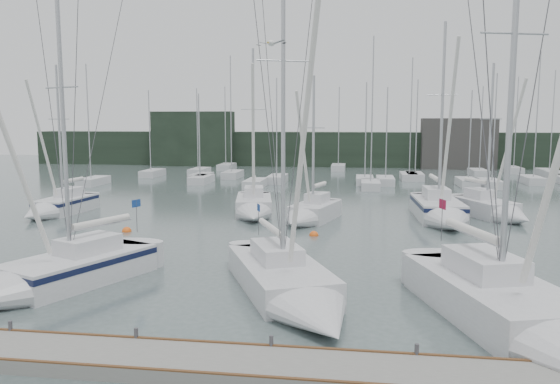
{
  "coord_description": "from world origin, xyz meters",
  "views": [
    {
      "loc": [
        4.33,
        -18.54,
        6.71
      ],
      "look_at": [
        0.95,
        5.0,
        3.58
      ],
      "focal_mm": 35.0,
      "sensor_mm": 36.0,
      "label": 1
    }
  ],
  "objects_px": {
    "sailboat_near_center": "(296,292)",
    "buoy_c": "(127,232)",
    "sailboat_near_right": "(532,323)",
    "buoy_b": "(314,236)",
    "sailboat_mid_e": "(496,211)",
    "sailboat_mid_a": "(56,207)",
    "sailboat_mid_c": "(308,215)",
    "sailboat_mid_d": "(442,213)",
    "sailboat_near_left": "(44,278)",
    "sailboat_mid_b": "(254,208)"
  },
  "relations": [
    {
      "from": "sailboat_near_center",
      "to": "buoy_c",
      "type": "xyz_separation_m",
      "value": [
        -11.71,
        11.84,
        -0.51
      ]
    },
    {
      "from": "sailboat_near_right",
      "to": "buoy_b",
      "type": "bearing_deg",
      "value": 101.02
    },
    {
      "from": "sailboat_near_right",
      "to": "sailboat_mid_e",
      "type": "height_order",
      "value": "sailboat_near_right"
    },
    {
      "from": "sailboat_mid_e",
      "to": "buoy_b",
      "type": "relative_size",
      "value": 20.81
    },
    {
      "from": "sailboat_mid_e",
      "to": "buoy_b",
      "type": "height_order",
      "value": "sailboat_mid_e"
    },
    {
      "from": "sailboat_near_right",
      "to": "buoy_b",
      "type": "relative_size",
      "value": 29.27
    },
    {
      "from": "sailboat_mid_a",
      "to": "sailboat_mid_e",
      "type": "distance_m",
      "value": 30.79
    },
    {
      "from": "sailboat_mid_c",
      "to": "sailboat_mid_d",
      "type": "xyz_separation_m",
      "value": [
        8.73,
        1.37,
        0.11
      ]
    },
    {
      "from": "sailboat_near_right",
      "to": "buoy_c",
      "type": "bearing_deg",
      "value": 126.5
    },
    {
      "from": "sailboat_mid_e",
      "to": "buoy_b",
      "type": "bearing_deg",
      "value": -172.1
    },
    {
      "from": "sailboat_mid_a",
      "to": "buoy_c",
      "type": "bearing_deg",
      "value": -28.95
    },
    {
      "from": "sailboat_near_right",
      "to": "sailboat_mid_a",
      "type": "distance_m",
      "value": 32.57
    },
    {
      "from": "buoy_b",
      "to": "buoy_c",
      "type": "distance_m",
      "value": 11.38
    },
    {
      "from": "sailboat_near_left",
      "to": "sailboat_near_center",
      "type": "xyz_separation_m",
      "value": [
        9.97,
        -0.18,
        -0.06
      ]
    },
    {
      "from": "sailboat_near_center",
      "to": "buoy_c",
      "type": "relative_size",
      "value": 26.37
    },
    {
      "from": "sailboat_near_left",
      "to": "sailboat_mid_a",
      "type": "bearing_deg",
      "value": 142.6
    },
    {
      "from": "sailboat_mid_c",
      "to": "buoy_b",
      "type": "bearing_deg",
      "value": -63.56
    },
    {
      "from": "sailboat_mid_c",
      "to": "buoy_c",
      "type": "height_order",
      "value": "sailboat_mid_c"
    },
    {
      "from": "sailboat_near_right",
      "to": "sailboat_mid_e",
      "type": "distance_m",
      "value": 22.18
    },
    {
      "from": "sailboat_mid_a",
      "to": "sailboat_mid_c",
      "type": "xyz_separation_m",
      "value": [
        18.05,
        -0.33,
        -0.02
      ]
    },
    {
      "from": "sailboat_near_left",
      "to": "sailboat_mid_b",
      "type": "bearing_deg",
      "value": 98.24
    },
    {
      "from": "sailboat_mid_d",
      "to": "buoy_b",
      "type": "distance_m",
      "value": 9.66
    },
    {
      "from": "sailboat_near_left",
      "to": "sailboat_mid_a",
      "type": "height_order",
      "value": "sailboat_near_left"
    },
    {
      "from": "sailboat_near_right",
      "to": "sailboat_mid_c",
      "type": "relative_size",
      "value": 1.55
    },
    {
      "from": "sailboat_mid_c",
      "to": "sailboat_mid_a",
      "type": "bearing_deg",
      "value": -164.71
    },
    {
      "from": "sailboat_mid_a",
      "to": "sailboat_mid_b",
      "type": "bearing_deg",
      "value": 10.16
    },
    {
      "from": "sailboat_near_right",
      "to": "sailboat_mid_b",
      "type": "relative_size",
      "value": 1.28
    },
    {
      "from": "sailboat_mid_a",
      "to": "buoy_b",
      "type": "distance_m",
      "value": 19.25
    },
    {
      "from": "sailboat_near_right",
      "to": "sailboat_mid_b",
      "type": "height_order",
      "value": "sailboat_near_right"
    },
    {
      "from": "sailboat_near_center",
      "to": "sailboat_mid_d",
      "type": "height_order",
      "value": "sailboat_near_center"
    },
    {
      "from": "sailboat_mid_c",
      "to": "sailboat_near_center",
      "type": "bearing_deg",
      "value": -69.99
    },
    {
      "from": "sailboat_near_left",
      "to": "sailboat_mid_a",
      "type": "xyz_separation_m",
      "value": [
        -9.12,
        16.41,
        -0.01
      ]
    },
    {
      "from": "buoy_b",
      "to": "sailboat_mid_c",
      "type": "bearing_deg",
      "value": 100.11
    },
    {
      "from": "sailboat_near_left",
      "to": "sailboat_near_right",
      "type": "distance_m",
      "value": 17.6
    },
    {
      "from": "sailboat_mid_a",
      "to": "sailboat_mid_b",
      "type": "distance_m",
      "value": 14.12
    },
    {
      "from": "sailboat_mid_e",
      "to": "buoy_c",
      "type": "bearing_deg",
      "value": 174.9
    },
    {
      "from": "sailboat_mid_b",
      "to": "sailboat_mid_d",
      "type": "height_order",
      "value": "sailboat_mid_d"
    },
    {
      "from": "sailboat_near_center",
      "to": "sailboat_mid_d",
      "type": "bearing_deg",
      "value": 42.63
    },
    {
      "from": "sailboat_mid_a",
      "to": "buoy_b",
      "type": "xyz_separation_m",
      "value": [
        18.75,
        -4.28,
        -0.57
      ]
    },
    {
      "from": "sailboat_mid_b",
      "to": "sailboat_near_right",
      "type": "bearing_deg",
      "value": -68.98
    },
    {
      "from": "buoy_c",
      "to": "sailboat_mid_c",
      "type": "bearing_deg",
      "value": 22.52
    },
    {
      "from": "sailboat_mid_b",
      "to": "sailboat_near_center",
      "type": "bearing_deg",
      "value": -84.91
    },
    {
      "from": "sailboat_near_center",
      "to": "buoy_b",
      "type": "relative_size",
      "value": 27.82
    },
    {
      "from": "sailboat_mid_d",
      "to": "buoy_c",
      "type": "height_order",
      "value": "sailboat_mid_d"
    },
    {
      "from": "sailboat_mid_a",
      "to": "sailboat_mid_e",
      "type": "relative_size",
      "value": 1.0
    },
    {
      "from": "sailboat_mid_c",
      "to": "sailboat_mid_d",
      "type": "relative_size",
      "value": 0.73
    },
    {
      "from": "sailboat_mid_c",
      "to": "sailboat_mid_e",
      "type": "height_order",
      "value": "sailboat_mid_e"
    },
    {
      "from": "sailboat_mid_b",
      "to": "sailboat_mid_a",
      "type": "bearing_deg",
      "value": 175.91
    },
    {
      "from": "sailboat_mid_d",
      "to": "sailboat_mid_b",
      "type": "bearing_deg",
      "value": 175.19
    },
    {
      "from": "sailboat_near_left",
      "to": "sailboat_mid_d",
      "type": "bearing_deg",
      "value": 68.19
    }
  ]
}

